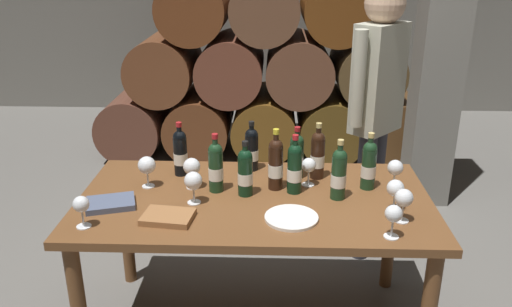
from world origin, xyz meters
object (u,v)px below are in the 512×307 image
object	(u,v)px
wine_bottle_1	(276,163)
wine_bottle_7	(216,167)
wine_bottle_3	(252,149)
wine_glass_2	(193,181)
wine_glass_8	(395,189)
wine_glass_4	(147,166)
wine_bottle_2	(297,156)
wine_bottle_9	(318,154)
wine_bottle_4	(339,173)
wine_bottle_6	(369,165)
wine_glass_1	(404,199)
serving_plate	(291,218)
wine_glass_3	(309,166)
wine_glass_7	(192,167)
wine_bottle_5	(245,172)
wine_glass_0	(393,215)
wine_glass_5	(395,169)
sommelier_presenting	(377,100)
leather_ledger	(111,203)
wine_glass_6	(81,206)
wine_bottle_8	(180,152)
dining_table	(255,214)
tasting_notebook	(168,217)
wine_bottle_0	(295,168)

from	to	relation	value
wine_bottle_1	wine_bottle_7	xyz separation A→B (m)	(-0.29, -0.04, -0.01)
wine_bottle_3	wine_bottle_7	bearing A→B (deg)	-120.64
wine_glass_2	wine_bottle_1	bearing A→B (deg)	24.88
wine_bottle_1	wine_glass_8	xyz separation A→B (m)	(0.54, -0.22, -0.03)
wine_glass_4	wine_glass_8	bearing A→B (deg)	-10.51
wine_bottle_2	wine_bottle_9	xyz separation A→B (m)	(0.11, 0.00, 0.01)
wine_bottle_4	wine_glass_8	world-z (taller)	wine_bottle_4
wine_bottle_4	wine_glass_2	distance (m)	0.69
wine_glass_4	wine_bottle_6	bearing A→B (deg)	1.20
wine_bottle_9	wine_bottle_3	bearing A→B (deg)	164.24
wine_glass_1	serving_plate	size ratio (longest dim) A/B	0.64
wine_glass_3	wine_glass_7	bearing A→B (deg)	-175.01
wine_bottle_2	wine_bottle_5	size ratio (longest dim) A/B	1.00
wine_glass_2	wine_glass_7	world-z (taller)	same
wine_bottle_5	wine_glass_8	distance (m)	0.70
wine_bottle_6	wine_glass_4	xyz separation A→B (m)	(-1.10, -0.02, -0.01)
wine_glass_0	wine_glass_2	world-z (taller)	wine_glass_2
wine_bottle_4	wine_glass_4	world-z (taller)	wine_bottle_4
wine_bottle_4	wine_bottle_6	world-z (taller)	wine_bottle_4
wine_glass_5	sommelier_presenting	xyz separation A→B (m)	(0.01, 0.62, 0.18)
wine_bottle_6	wine_glass_1	xyz separation A→B (m)	(0.10, -0.34, -0.02)
wine_bottle_4	wine_glass_3	world-z (taller)	wine_bottle_4
wine_bottle_4	leather_ledger	bearing A→B (deg)	-173.45
wine_bottle_3	wine_glass_6	xyz separation A→B (m)	(-0.70, -0.66, -0.02)
wine_bottle_6	wine_bottle_8	world-z (taller)	wine_bottle_6
wine_bottle_7	wine_glass_7	xyz separation A→B (m)	(-0.12, 0.03, -0.02)
wine_bottle_8	wine_glass_7	xyz separation A→B (m)	(0.08, -0.17, -0.01)
wine_bottle_1	wine_bottle_8	world-z (taller)	wine_bottle_1
wine_bottle_5	wine_glass_8	size ratio (longest dim) A/B	1.81
leather_ledger	sommelier_presenting	size ratio (longest dim) A/B	0.13
wine_bottle_8	wine_glass_8	size ratio (longest dim) A/B	1.90
leather_ledger	serving_plate	xyz separation A→B (m)	(0.84, -0.10, -0.01)
dining_table	wine_bottle_3	xyz separation A→B (m)	(-0.03, 0.35, 0.21)
wine_glass_5	tasting_notebook	world-z (taller)	wine_glass_5
wine_bottle_3	wine_bottle_5	distance (m)	0.32
wine_glass_7	leather_ledger	bearing A→B (deg)	-148.82
wine_bottle_6	wine_glass_1	bearing A→B (deg)	-74.34
wine_bottle_0	wine_glass_1	bearing A→B (deg)	-31.35
wine_bottle_4	wine_glass_1	bearing A→B (deg)	-40.88
dining_table	wine_glass_7	bearing A→B (deg)	162.51
wine_bottle_9	wine_glass_2	distance (m)	0.68
wine_glass_8	tasting_notebook	world-z (taller)	wine_glass_8
wine_bottle_0	wine_glass_1	distance (m)	0.54
wine_bottle_3	wine_glass_3	xyz separation A→B (m)	(0.30, -0.20, -0.01)
dining_table	wine_glass_4	distance (m)	0.59
wine_glass_2	wine_glass_4	xyz separation A→B (m)	(-0.26, 0.17, 0.00)
leather_ledger	wine_bottle_0	bearing A→B (deg)	-4.96
wine_glass_3	wine_glass_7	world-z (taller)	wine_glass_7
wine_glass_7	tasting_notebook	xyz separation A→B (m)	(-0.06, -0.34, -0.10)
wine_bottle_3	wine_glass_2	world-z (taller)	wine_bottle_3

